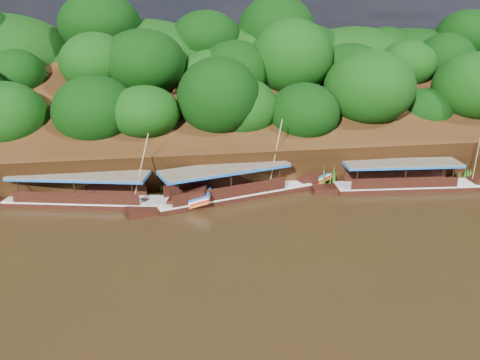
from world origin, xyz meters
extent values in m
plane|color=black|center=(0.00, 0.00, 0.00)|extent=(160.00, 160.00, 0.00)
cube|color=black|center=(0.00, 16.00, 3.50)|extent=(120.00, 16.12, 13.64)
cube|color=black|center=(0.00, 26.00, 0.00)|extent=(120.00, 24.00, 12.00)
ellipsoid|color=#0B400A|center=(-6.00, 15.00, 3.50)|extent=(18.00, 8.00, 6.40)
ellipsoid|color=#0B400A|center=(0.00, 23.00, 9.20)|extent=(24.00, 11.00, 8.40)
ellipsoid|color=#0B400A|center=(24.00, 14.50, 3.40)|extent=(18.00, 8.00, 6.00)
cube|color=black|center=(13.41, 7.43, 0.00)|extent=(12.79, 3.22, 0.89)
cube|color=silver|center=(13.41, 7.43, 0.42)|extent=(12.79, 3.28, 0.10)
cube|color=brown|center=(12.62, 7.49, 2.38)|extent=(10.08, 3.31, 0.12)
cube|color=#18529D|center=(12.62, 7.49, 2.26)|extent=(10.08, 3.31, 0.18)
cylinder|color=tan|center=(18.79, 6.48, 2.90)|extent=(1.00, 1.42, 4.66)
cube|color=black|center=(-1.66, 7.86, 0.00)|extent=(13.56, 6.07, 1.01)
cube|color=silver|center=(-1.66, 7.86, 0.48)|extent=(13.58, 6.14, 0.11)
cube|color=black|center=(5.58, 9.94, 0.78)|extent=(3.56, 2.65, 1.89)
cube|color=#18529D|center=(6.39, 10.17, 1.12)|extent=(2.11, 2.30, 0.69)
cube|color=red|center=(6.39, 10.17, 0.74)|extent=(2.11, 2.30, 0.69)
cube|color=brown|center=(-2.47, 7.62, 2.69)|extent=(10.87, 5.62, 0.13)
cube|color=#18529D|center=(-2.47, 7.62, 2.56)|extent=(10.87, 5.62, 0.20)
cylinder|color=tan|center=(1.74, 8.14, 3.48)|extent=(0.91, 0.68, 5.89)
cube|color=black|center=(-13.04, 8.12, 0.00)|extent=(13.87, 5.34, 0.93)
cube|color=silver|center=(-13.04, 8.12, 0.45)|extent=(13.88, 5.41, 0.10)
cube|color=black|center=(-5.53, 6.36, 0.73)|extent=(3.53, 2.40, 1.84)
cube|color=#18529D|center=(-4.70, 6.17, 1.04)|extent=(2.04, 2.12, 0.69)
cube|color=red|center=(-4.70, 6.17, 0.69)|extent=(2.04, 2.12, 0.69)
cube|color=brown|center=(-13.88, 8.31, 2.50)|extent=(11.05, 5.00, 0.12)
cube|color=#18529D|center=(-13.88, 8.31, 2.38)|extent=(11.05, 5.00, 0.19)
cylinder|color=tan|center=(-9.04, 6.97, 3.21)|extent=(1.54, 0.55, 5.30)
cone|color=#2D6D1B|center=(-11.99, 9.58, 0.82)|extent=(1.50, 1.50, 1.63)
cone|color=#2D6D1B|center=(-7.06, 9.42, 0.72)|extent=(1.50, 1.50, 1.44)
cone|color=#2D6D1B|center=(0.23, 9.71, 0.79)|extent=(1.50, 1.50, 1.59)
cone|color=#2D6D1B|center=(6.95, 9.22, 1.10)|extent=(1.50, 1.50, 2.19)
cone|color=#2D6D1B|center=(13.04, 9.42, 0.74)|extent=(1.50, 1.50, 1.47)
cone|color=#2D6D1B|center=(20.29, 9.69, 0.77)|extent=(1.50, 1.50, 1.54)
camera|label=1|loc=(-7.03, -27.63, 14.15)|focal=35.00mm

